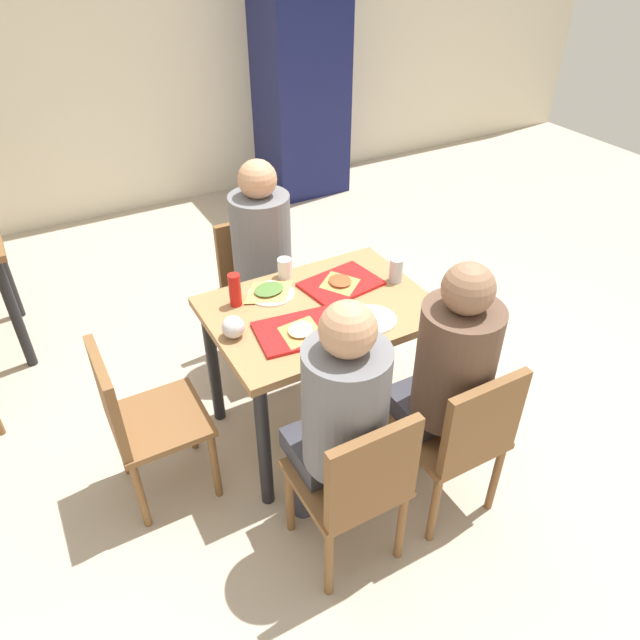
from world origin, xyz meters
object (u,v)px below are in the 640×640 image
Objects in this scene: paper_plate_center at (271,294)px; plastic_cup_b at (361,332)px; tray_red_near at (298,331)px; pizza_slice_a at (301,330)px; chair_near_right at (462,434)px; chair_left_end at (138,416)px; person_in_red at (340,413)px; condiment_bottle at (235,290)px; person_in_brown_jacket at (448,370)px; drink_fridge at (301,85)px; paper_plate_near_edge at (372,319)px; chair_near_left at (357,482)px; pizza_slice_b at (340,282)px; person_far_side at (265,254)px; soda_can at (396,270)px; plastic_cup_a at (285,268)px; foil_bundle at (233,327)px; tray_red_far at (341,284)px; main_table at (320,327)px; chair_far_side at (257,281)px; pizza_slice_c at (269,290)px.

paper_plate_center is 0.55m from plastic_cup_b.
pizza_slice_a reaches higher than tray_red_near.
chair_near_right is 1.00× the size of chair_left_end.
plastic_cup_b is at bearing 46.95° from person_in_red.
condiment_bottle is (-0.59, 0.96, 0.35)m from chair_near_right.
drink_fridge is at bearing 71.98° from person_in_brown_jacket.
person_in_red is at bearing -134.75° from paper_plate_near_edge.
chair_near_left is at bearing -126.48° from paper_plate_near_edge.
person_in_red is 0.84m from pizza_slice_b.
person_far_side is 0.74m from soda_can.
foil_bundle is at bearing -140.73° from plastic_cup_a.
tray_red_far is 3.00m from drink_fridge.
soda_can is 2.99m from drink_fridge.
foil_bundle is (-0.59, 0.19, 0.05)m from paper_plate_near_edge.
tray_red_near is at bearing -143.99° from main_table.
pizza_slice_a is 1.49× the size of condiment_bottle.
drink_fridge is at bearing 58.29° from person_far_side.
plastic_cup_a is at bearing 133.26° from pizza_slice_b.
paper_plate_center is at bearing -105.50° from chair_far_side.
plastic_cup_b reaches higher than pizza_slice_c.
soda_can is 0.79m from condiment_bottle.
person_in_brown_jacket is 0.39m from plastic_cup_b.
chair_near_left is 6.85× the size of soda_can.
pizza_slice_b is at bearing 86.92° from paper_plate_near_edge.
chair_left_end is at bearing 146.69° from chair_near_right.
pizza_slice_b reaches higher than pizza_slice_c.
person_in_red is 0.51m from person_in_brown_jacket.
chair_left_end is at bearing 177.70° from foil_bundle.
foil_bundle is (-0.43, -0.77, 0.32)m from chair_far_side.
person_in_brown_jacket is 0.91m from foil_bundle.
plastic_cup_a is at bearing 39.27° from foil_bundle.
soda_can is at bearing -18.66° from pizza_slice_b.
main_table is 0.28m from paper_plate_near_edge.
chair_left_end is 2.32× the size of tray_red_far.
main_table is at bearing 126.89° from paper_plate_near_edge.
chair_near_left reaches higher than paper_plate_near_edge.
chair_far_side is 0.67× the size of person_in_brown_jacket.
chair_far_side is at bearing 99.58° from chair_near_right.
drink_fridge is (1.54, 2.63, 0.17)m from pizza_slice_c.
pizza_slice_a is at bearing -66.44° from condiment_bottle.
chair_near_right and chair_left_end have the same top height.
plastic_cup_a is at bearing 77.90° from chair_near_left.
main_table is 4.12× the size of pizza_slice_c.
drink_fridge is (1.38, 2.24, 0.22)m from person_far_side.
paper_plate_near_edge is (0.15, -0.20, 0.12)m from main_table.
soda_can is (0.25, -0.09, 0.05)m from tray_red_far.
foil_bundle is at bearing 147.14° from plastic_cup_b.
chair_left_end is at bearing 151.85° from person_in_brown_jacket.
plastic_cup_a reaches higher than paper_plate_center.
drink_fridge is at bearing 60.98° from plastic_cup_a.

